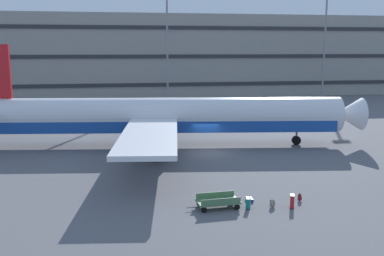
% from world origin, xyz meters
% --- Properties ---
extents(ground_plane, '(600.00, 600.00, 0.00)m').
position_xyz_m(ground_plane, '(0.00, 0.00, 0.00)').
color(ground_plane, '#5B5B60').
extents(terminal_structure, '(136.47, 18.83, 16.39)m').
position_xyz_m(terminal_structure, '(0.00, 54.90, 8.19)').
color(terminal_structure, gray).
rests_on(terminal_structure, ground_plane).
extents(airliner, '(40.83, 33.27, 10.06)m').
position_xyz_m(airliner, '(-4.15, 3.25, 2.95)').
color(airliner, silver).
rests_on(airliner, ground_plane).
extents(light_mast_left, '(1.80, 0.50, 21.72)m').
position_xyz_m(light_mast_left, '(0.48, 40.39, 12.55)').
color(light_mast_left, gray).
rests_on(light_mast_left, ground_plane).
extents(light_mast_center_left, '(1.80, 0.50, 21.31)m').
position_xyz_m(light_mast_center_left, '(30.92, 40.39, 12.34)').
color(light_mast_center_left, gray).
rests_on(light_mast_center_left, ground_plane).
extents(suitcase_red, '(0.35, 0.45, 1.01)m').
position_xyz_m(suitcase_red, '(2.21, -15.43, 0.45)').
color(suitcase_red, '#B21E23').
rests_on(suitcase_red, ground_plane).
extents(suitcase_large, '(0.39, 0.69, 0.21)m').
position_xyz_m(suitcase_large, '(-0.01, -13.82, 0.11)').
color(suitcase_large, navy).
rests_on(suitcase_large, ground_plane).
extents(suitcase_navy, '(0.42, 0.52, 0.79)m').
position_xyz_m(suitcase_navy, '(-0.47, -15.09, 0.36)').
color(suitcase_navy, '#147266').
rests_on(suitcase_navy, ground_plane).
extents(backpack_orange, '(0.41, 0.34, 0.56)m').
position_xyz_m(backpack_orange, '(1.08, -15.13, 0.24)').
color(backpack_orange, gray).
rests_on(backpack_orange, ground_plane).
extents(backpack_teal, '(0.36, 0.36, 0.56)m').
position_xyz_m(backpack_teal, '(3.18, -14.34, 0.25)').
color(backpack_teal, maroon).
rests_on(backpack_teal, ground_plane).
extents(baggage_cart, '(3.34, 1.49, 0.82)m').
position_xyz_m(baggage_cart, '(-2.28, -14.70, 0.43)').
color(baggage_cart, '#4C724C').
rests_on(baggage_cart, ground_plane).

